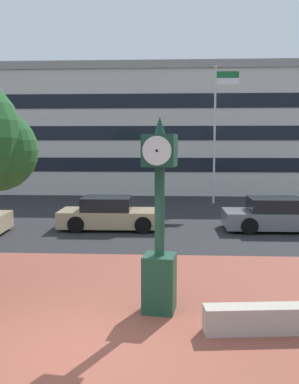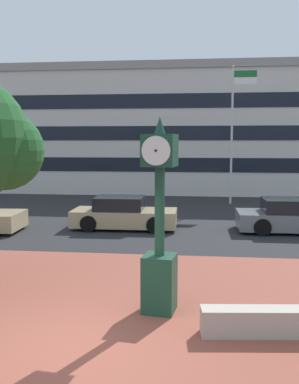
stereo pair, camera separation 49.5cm
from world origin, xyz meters
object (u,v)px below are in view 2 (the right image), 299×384
object	(u,v)px
flagpole_primary	(234,126)
civic_building	(157,131)
street_clock	(160,231)
car_street_far	(123,214)
car_street_near	(294,217)

from	to	relation	value
flagpole_primary	civic_building	size ratio (longest dim) A/B	0.27
civic_building	flagpole_primary	bearing A→B (deg)	-59.16
street_clock	flagpole_primary	distance (m)	16.15
civic_building	car_street_far	bearing A→B (deg)	-89.33
street_clock	car_street_far	size ratio (longest dim) A/B	0.95
car_street_near	civic_building	distance (m)	17.62
civic_building	street_clock	bearing A→B (deg)	-84.43
car_street_near	car_street_far	world-z (taller)	same
street_clock	civic_building	xyz separation A→B (m)	(-2.36, 24.18, 2.61)
car_street_far	civic_building	size ratio (longest dim) A/B	0.15
flagpole_primary	civic_building	bearing A→B (deg)	120.84
car_street_far	car_street_near	bearing A→B (deg)	90.13
street_clock	car_street_near	world-z (taller)	street_clock
car_street_near	flagpole_primary	distance (m)	8.42
street_clock	civic_building	world-z (taller)	civic_building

